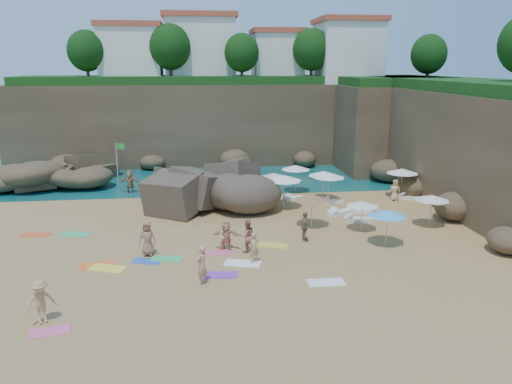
{
  "coord_description": "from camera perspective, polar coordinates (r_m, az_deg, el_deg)",
  "views": [
    {
      "loc": [
        -1.69,
        -27.61,
        9.88
      ],
      "look_at": [
        2.0,
        3.0,
        2.0
      ],
      "focal_mm": 35.0,
      "sensor_mm": 36.0,
      "label": 1
    }
  ],
  "objects": [
    {
      "name": "person_stand_1",
      "position": [
        27.03,
        -1.03,
        -5.04
      ],
      "size": [
        1.07,
        0.96,
        1.82
      ],
      "primitive_type": "imported",
      "rotation": [
        0.0,
        0.0,
        3.5
      ],
      "color": "#AB6855",
      "rests_on": "ground"
    },
    {
      "name": "rock_outcrop",
      "position": [
        36.53,
        -5.28,
        -1.42
      ],
      "size": [
        7.98,
        6.15,
        3.09
      ],
      "primitive_type": null,
      "rotation": [
        0.0,
        0.0,
        0.05
      ],
      "color": "brown",
      "rests_on": "ground"
    },
    {
      "name": "towel_12",
      "position": [
        28.25,
        1.89,
        -6.1
      ],
      "size": [
        1.94,
        1.44,
        0.03
      ],
      "primitive_type": "cube",
      "rotation": [
        0.0,
        0.0,
        -0.37
      ],
      "color": "yellow",
      "rests_on": "ground"
    },
    {
      "name": "parasol_1",
      "position": [
        34.86,
        3.18,
        1.62
      ],
      "size": [
        2.56,
        2.56,
        2.42
      ],
      "color": "silver",
      "rests_on": "ground"
    },
    {
      "name": "towel_13",
      "position": [
        23.89,
        8.01,
        -10.2
      ],
      "size": [
        1.75,
        0.89,
        0.03
      ],
      "primitive_type": "cube",
      "rotation": [
        0.0,
        0.0,
        -0.01
      ],
      "color": "white",
      "rests_on": "ground"
    },
    {
      "name": "parasol_6",
      "position": [
        31.04,
        6.44,
        -0.62
      ],
      "size": [
        2.21,
        2.21,
        2.09
      ],
      "color": "silver",
      "rests_on": "ground"
    },
    {
      "name": "towel_5",
      "position": [
        25.8,
        -1.55,
        -8.14
      ],
      "size": [
        2.03,
        1.42,
        0.03
      ],
      "primitive_type": "cube",
      "rotation": [
        0.0,
        0.0,
        -0.3
      ],
      "color": "white",
      "rests_on": "ground"
    },
    {
      "name": "towel_11",
      "position": [
        31.88,
        -19.94,
        -4.58
      ],
      "size": [
        1.92,
        1.32,
        0.03
      ],
      "primitive_type": "cube",
      "rotation": [
        0.0,
        0.0,
        -0.28
      ],
      "color": "#37C06F",
      "rests_on": "ground"
    },
    {
      "name": "marina_masts",
      "position": [
        59.88,
        -21.3,
        6.77
      ],
      "size": [
        3.1,
        0.1,
        6.0
      ],
      "color": "white",
      "rests_on": "ground"
    },
    {
      "name": "ground",
      "position": [
        29.37,
        -3.19,
        -5.34
      ],
      "size": [
        120.0,
        120.0,
        0.0
      ],
      "primitive_type": "plane",
      "color": "tan",
      "rests_on": "ground"
    },
    {
      "name": "person_lie_3",
      "position": [
        27.65,
        -3.38,
        -6.15
      ],
      "size": [
        1.85,
        1.93,
        0.43
      ],
      "primitive_type": "imported",
      "rotation": [
        0.0,
        0.0,
        -0.26
      ],
      "color": "tan",
      "rests_on": "ground"
    },
    {
      "name": "towel_9",
      "position": [
        27.28,
        -4.29,
        -6.9
      ],
      "size": [
        1.83,
        1.15,
        0.03
      ],
      "primitive_type": "cube",
      "rotation": [
        0.0,
        0.0,
        0.19
      ],
      "color": "#EA5B81",
      "rests_on": "ground"
    },
    {
      "name": "towel_6",
      "position": [
        24.51,
        -4.2,
        -9.43
      ],
      "size": [
        1.79,
        1.0,
        0.03
      ],
      "primitive_type": "cube",
      "rotation": [
        0.0,
        0.0,
        -0.08
      ],
      "color": "purple",
      "rests_on": "ground"
    },
    {
      "name": "towel_7",
      "position": [
        32.69,
        -23.92,
        -4.5
      ],
      "size": [
        1.78,
        1.18,
        0.03
      ],
      "primitive_type": "cube",
      "rotation": [
        0.0,
        0.0,
        -0.23
      ],
      "color": "#EF522A",
      "rests_on": "ground"
    },
    {
      "name": "lounger_2",
      "position": [
        37.2,
        8.78,
        -1.05
      ],
      "size": [
        1.56,
        0.58,
        0.24
      ],
      "primitive_type": "cube",
      "rotation": [
        0.0,
        0.0,
        -0.04
      ],
      "color": "white",
      "rests_on": "ground"
    },
    {
      "name": "flag_pole",
      "position": [
        41.27,
        -15.45,
        3.53
      ],
      "size": [
        0.75,
        0.29,
        3.93
      ],
      "color": "silver",
      "rests_on": "ground"
    },
    {
      "name": "lounger_1",
      "position": [
        35.03,
        11.64,
        -2.13
      ],
      "size": [
        1.73,
        1.07,
        0.26
      ],
      "primitive_type": "cube",
      "rotation": [
        0.0,
        0.0,
        -0.34
      ],
      "color": "white",
      "rests_on": "ground"
    },
    {
      "name": "parasol_5",
      "position": [
        36.77,
        8.3,
        1.92
      ],
      "size": [
        2.39,
        2.39,
        2.26
      ],
      "color": "silver",
      "rests_on": "ground"
    },
    {
      "name": "person_stand_3",
      "position": [
        28.81,
        5.61,
        -3.94
      ],
      "size": [
        0.46,
        1.04,
        1.76
      ],
      "primitive_type": "imported",
      "rotation": [
        0.0,
        0.0,
        1.61
      ],
      "color": "#8C6846",
      "rests_on": "ground"
    },
    {
      "name": "person_lie_4",
      "position": [
        25.81,
        -0.18,
        -7.72
      ],
      "size": [
        1.16,
        1.66,
        0.37
      ],
      "primitive_type": "imported",
      "rotation": [
        0.0,
        0.0,
        0.42
      ],
      "color": "tan",
      "rests_on": "ground"
    },
    {
      "name": "parasol_9",
      "position": [
        30.89,
        12.08,
        -1.32
      ],
      "size": [
        1.97,
        1.97,
        1.86
      ],
      "color": "silver",
      "rests_on": "ground"
    },
    {
      "name": "cliff_right",
      "position": [
        41.6,
        23.13,
        5.06
      ],
      "size": [
        8.0,
        30.0,
        8.0
      ],
      "primitive_type": "cube",
      "color": "brown",
      "rests_on": "ground"
    },
    {
      "name": "person_stand_6",
      "position": [
        23.33,
        -6.23,
        -8.29
      ],
      "size": [
        0.75,
        0.82,
        1.87
      ],
      "primitive_type": "imported",
      "rotation": [
        0.0,
        0.0,
        4.11
      ],
      "color": "tan",
      "rests_on": "ground"
    },
    {
      "name": "person_lie_0",
      "position": [
        21.88,
        -23.19,
        -13.05
      ],
      "size": [
        1.98,
        2.14,
        0.48
      ],
      "primitive_type": "imported",
      "rotation": [
        0.0,
        0.0,
        0.6
      ],
      "color": "tan",
      "rests_on": "ground"
    },
    {
      "name": "parasol_4",
      "position": [
        37.42,
        7.76,
        2.1
      ],
      "size": [
        2.35,
        2.35,
        2.22
      ],
      "color": "silver",
      "rests_on": "ground"
    },
    {
      "name": "seawater",
      "position": [
        58.47,
        -5.14,
        4.55
      ],
      "size": [
        120.0,
        120.0,
        0.0
      ],
      "primitive_type": "plane",
      "color": "#0C4751",
      "rests_on": "ground"
    },
    {
      "name": "clifftop_buildings",
      "position": [
        53.62,
        -1.97,
        15.78
      ],
      "size": [
        28.48,
        9.48,
        7.0
      ],
      "color": "white",
      "rests_on": "cliff_back"
    },
    {
      "name": "parasol_10",
      "position": [
        28.61,
        14.81,
        -2.34
      ],
      "size": [
        2.19,
        2.19,
        2.07
      ],
      "color": "silver",
      "rests_on": "ground"
    },
    {
      "name": "parasol_0",
      "position": [
        39.53,
        4.56,
        2.82
      ],
      "size": [
        2.33,
        2.33,
        2.2
      ],
      "color": "silver",
      "rests_on": "ground"
    },
    {
      "name": "person_stand_5",
      "position": [
        40.68,
        -14.23,
        1.16
      ],
      "size": [
        1.76,
        0.75,
        1.83
      ],
      "primitive_type": "imported",
      "rotation": [
        0.0,
        0.0,
        -0.16
      ],
      "color": "#AD7756",
      "rests_on": "ground"
    },
    {
      "name": "towel_4",
      "position": [
        26.26,
        -16.59,
        -8.35
      ],
      "size": [
        2.01,
        1.51,
        0.03
      ],
      "primitive_type": "cube",
      "rotation": [
        0.0,
        0.0,
        -0.38
      ],
      "color": "#FFEB43",
      "rests_on": "ground"
    },
    {
      "name": "towel_0",
      "position": [
        26.67,
        -12.38,
        -7.72
      ],
      "size": [
        1.65,
        1.17,
        0.03
      ],
      "primitive_type": "cube",
      "rotation": [
        0.0,
        0.0,
        -0.31
      ],
      "color": "blue",
      "rests_on": "ground"
    },
    {
      "name": "rock_promontory",
      "position": [
        45.67,
        -18.47,
        1.09
      ],
      "size": [
        12.0,
        7.0,
        2.0
      ],
      "primitive_type": null,
      "color": "brown",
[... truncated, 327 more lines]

